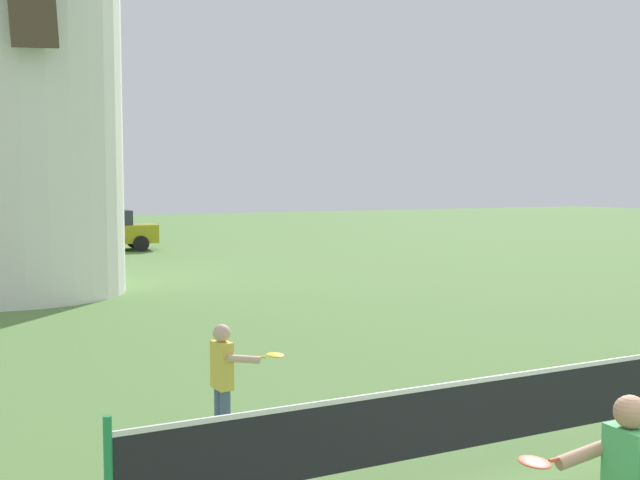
{
  "coord_description": "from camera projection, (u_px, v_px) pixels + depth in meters",
  "views": [
    {
      "loc": [
        -4.18,
        -2.82,
        2.66
      ],
      "look_at": [
        -0.44,
        4.38,
        2.05
      ],
      "focal_mm": 44.06,
      "sensor_mm": 36.0,
      "label": 1
    }
  ],
  "objects": [
    {
      "name": "tennis_net",
      "position": [
        432.0,
        421.0,
        6.47
      ],
      "size": [
        5.34,
        0.06,
        1.1
      ],
      "color": "#238E4C",
      "rests_on": "ground_plane"
    },
    {
      "name": "parked_car_mustard",
      "position": [
        98.0,
        230.0,
        30.07
      ],
      "size": [
        4.51,
        2.21,
        1.56
      ],
      "color": "#999919",
      "rests_on": "ground_plane"
    },
    {
      "name": "player_far",
      "position": [
        224.0,
        375.0,
        8.01
      ],
      "size": [
        0.73,
        0.45,
        1.21
      ],
      "color": "slate",
      "rests_on": "ground_plane"
    }
  ]
}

